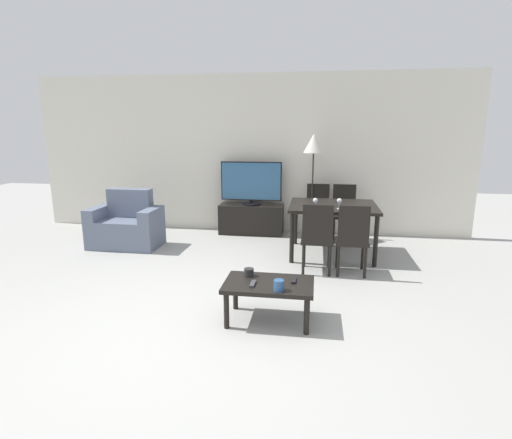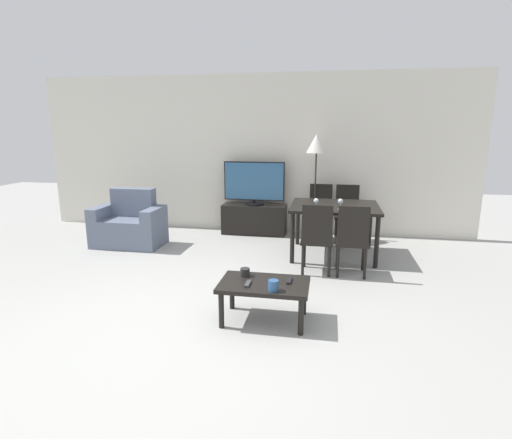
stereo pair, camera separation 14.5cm
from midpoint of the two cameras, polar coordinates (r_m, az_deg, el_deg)
name	(u,v)px [view 1 (the left image)]	position (r m, az deg, el deg)	size (l,w,h in m)	color
ground_plane	(169,340)	(3.71, -13.44, -16.37)	(18.00, 18.00, 0.00)	#9E9E99
wall_back	(247,155)	(7.05, -1.93, 9.25)	(7.63, 0.06, 2.70)	silver
armchair	(126,226)	(6.52, -18.63, -0.90)	(1.05, 0.63, 0.87)	slate
tv_stand	(251,219)	(6.93, -1.28, 0.04)	(1.09, 0.39, 0.51)	black
tv	(251,183)	(6.81, -1.31, 5.20)	(1.04, 0.32, 0.74)	black
coffee_table	(269,288)	(3.80, 0.73, -9.71)	(0.84, 0.52, 0.39)	black
dining_table	(333,210)	(5.78, 10.23, 1.31)	(1.22, 1.05, 0.74)	black
dining_chair_near	(317,236)	(5.00, 7.92, -2.29)	(0.40, 0.40, 0.90)	black
dining_chair_far	(344,210)	(6.64, 11.85, 1.32)	(0.40, 0.40, 0.90)	black
dining_chair_near_right	(352,237)	(5.02, 12.81, -2.45)	(0.40, 0.40, 0.90)	black
dining_chair_far_left	(318,209)	(6.63, 8.17, 1.45)	(0.40, 0.40, 0.90)	black
floor_lamp	(314,149)	(6.55, 7.59, 10.02)	(0.32, 0.32, 1.72)	black
remote_primary	(294,280)	(3.81, 4.31, -8.65)	(0.04, 0.15, 0.02)	black
remote_secondary	(253,284)	(3.72, -1.60, -9.17)	(0.04, 0.15, 0.02)	#38383D
cup_white_near	(279,285)	(3.58, 2.11, -9.39)	(0.09, 0.09, 0.10)	navy
cup_colored_far	(249,272)	(3.92, -2.09, -7.56)	(0.09, 0.09, 0.08)	black
wine_glass_left	(315,201)	(5.42, 7.72, 2.60)	(0.07, 0.07, 0.15)	silver
wine_glass_center	(339,202)	(5.45, 11.07, 2.53)	(0.07, 0.07, 0.15)	silver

